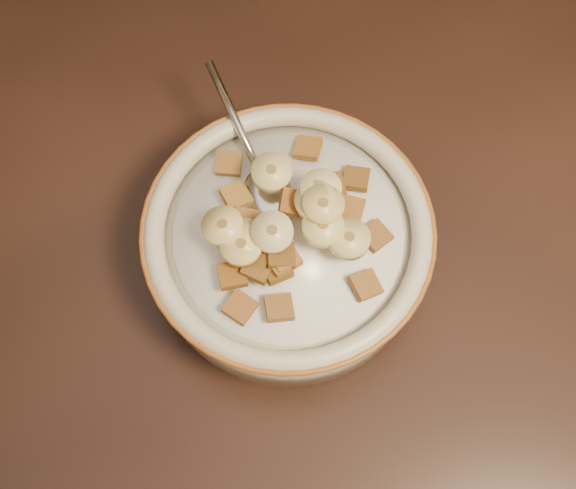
{
  "coord_description": "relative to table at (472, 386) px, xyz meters",
  "views": [
    {
      "loc": [
        -0.14,
        -0.13,
        1.31
      ],
      "look_at": [
        -0.15,
        0.09,
        0.78
      ],
      "focal_mm": 45.0,
      "sensor_mm": 36.0,
      "label": 1
    }
  ],
  "objects": [
    {
      "name": "cereal_square_0",
      "position": [
        -0.14,
        0.17,
        0.08
      ],
      "size": [
        0.02,
        0.02,
        0.01
      ],
      "primitive_type": "cube",
      "rotation": [
        0.08,
        0.18,
        2.96
      ],
      "color": "brown",
      "rests_on": "milk"
    },
    {
      "name": "cereal_square_8",
      "position": [
        -0.17,
        0.06,
        0.09
      ],
      "size": [
        0.03,
        0.03,
        0.01
      ],
      "primitive_type": "cube",
      "rotation": [
        -0.21,
        0.17,
        2.53
      ],
      "color": "brown",
      "rests_on": "milk"
    },
    {
      "name": "banana_slice_9",
      "position": [
        -0.16,
        0.08,
        0.1
      ],
      "size": [
        0.04,
        0.04,
        0.02
      ],
      "primitive_type": "cylinder",
      "rotation": [
        -0.09,
        -0.13,
        1.78
      ],
      "color": "beige",
      "rests_on": "milk"
    },
    {
      "name": "cereal_square_7",
      "position": [
        -0.1,
        0.14,
        0.08
      ],
      "size": [
        0.02,
        0.02,
        0.01
      ],
      "primitive_type": "cube",
      "rotation": [
        -0.04,
        0.11,
        1.44
      ],
      "color": "brown",
      "rests_on": "milk"
    },
    {
      "name": "banana_slice_6",
      "position": [
        -0.18,
        0.08,
        0.1
      ],
      "size": [
        0.04,
        0.04,
        0.01
      ],
      "primitive_type": "cylinder",
      "rotation": [
        0.13,
        0.07,
        2.29
      ],
      "color": "#EFD182",
      "rests_on": "milk"
    },
    {
      "name": "cereal_square_9",
      "position": [
        -0.16,
        0.03,
        0.08
      ],
      "size": [
        0.02,
        0.02,
        0.01
      ],
      "primitive_type": "cube",
      "rotation": [
        -0.14,
        0.1,
        0.19
      ],
      "color": "brown",
      "rests_on": "milk"
    },
    {
      "name": "banana_slice_5",
      "position": [
        -0.13,
        0.1,
        0.11
      ],
      "size": [
        0.04,
        0.04,
        0.01
      ],
      "primitive_type": "cylinder",
      "rotation": [
        0.08,
        -0.03,
        2.14
      ],
      "color": "#E8C880",
      "rests_on": "milk"
    },
    {
      "name": "cereal_square_4",
      "position": [
        -0.12,
        0.13,
        0.08
      ],
      "size": [
        0.02,
        0.02,
        0.01
      ],
      "primitive_type": "cube",
      "rotation": [
        -0.1,
        -0.01,
        1.83
      ],
      "color": "brown",
      "rests_on": "milk"
    },
    {
      "name": "banana_slice_4",
      "position": [
        -0.13,
        0.11,
        0.1
      ],
      "size": [
        0.04,
        0.04,
        0.02
      ],
      "primitive_type": "cylinder",
      "rotation": [
        -0.12,
        0.09,
        2.63
      ],
      "color": "#D0C17C",
      "rests_on": "milk"
    },
    {
      "name": "cereal_square_1",
      "position": [
        -0.16,
        0.06,
        0.09
      ],
      "size": [
        0.03,
        0.03,
        0.01
      ],
      "primitive_type": "cube",
      "rotation": [
        0.21,
        0.17,
        2.15
      ],
      "color": "brown",
      "rests_on": "milk"
    },
    {
      "name": "table",
      "position": [
        0.0,
        0.0,
        0.0
      ],
      "size": [
        1.42,
        0.94,
        0.04
      ],
      "primitive_type": "cube",
      "rotation": [
        0.0,
        0.0,
        0.03
      ],
      "color": "#331B13",
      "rests_on": "floor"
    },
    {
      "name": "banana_slice_2",
      "position": [
        -0.2,
        0.08,
        0.1
      ],
      "size": [
        0.04,
        0.04,
        0.02
      ],
      "primitive_type": "cylinder",
      "rotation": [
        -0.13,
        -0.13,
        0.55
      ],
      "color": "#D2B772",
      "rests_on": "milk"
    },
    {
      "name": "cereal_square_18",
      "position": [
        -0.15,
        0.11,
        0.09
      ],
      "size": [
        0.02,
        0.02,
        0.01
      ],
      "primitive_type": "cube",
      "rotation": [
        0.22,
        -0.02,
        1.49
      ],
      "color": "brown",
      "rests_on": "milk"
    },
    {
      "name": "cereal_square_12",
      "position": [
        -0.2,
        0.15,
        0.08
      ],
      "size": [
        0.02,
        0.02,
        0.01
      ],
      "primitive_type": "cube",
      "rotation": [
        0.01,
        -0.12,
        1.55
      ],
      "color": "#94622F",
      "rests_on": "milk"
    },
    {
      "name": "cereal_square_19",
      "position": [
        -0.16,
        0.07,
        0.09
      ],
      "size": [
        0.02,
        0.02,
        0.01
      ],
      "primitive_type": "cube",
      "rotation": [
        -0.08,
        0.18,
        0.1
      ],
      "color": "brown",
      "rests_on": "milk"
    },
    {
      "name": "cereal_bowl",
      "position": [
        -0.15,
        0.09,
        0.05
      ],
      "size": [
        0.21,
        0.21,
        0.05
      ],
      "primitive_type": "cylinder",
      "color": "silver",
      "rests_on": "table"
    },
    {
      "name": "cereal_square_3",
      "position": [
        -0.19,
        0.12,
        0.08
      ],
      "size": [
        0.03,
        0.03,
        0.01
      ],
      "primitive_type": "cube",
      "rotation": [
        0.16,
        -0.04,
        2.13
      ],
      "color": "olive",
      "rests_on": "milk"
    },
    {
      "name": "banana_slice_1",
      "position": [
        -0.17,
        0.13,
        0.1
      ],
      "size": [
        0.03,
        0.03,
        0.01
      ],
      "primitive_type": "cylinder",
      "rotation": [
        -0.09,
        -0.02,
        3.05
      ],
      "color": "#EBD286",
      "rests_on": "milk"
    },
    {
      "name": "milk",
      "position": [
        -0.15,
        0.09,
        0.07
      ],
      "size": [
        0.18,
        0.18,
        0.0
      ],
      "primitive_type": "cylinder",
      "color": "white",
      "rests_on": "cereal_bowl"
    },
    {
      "name": "banana_slice_3",
      "position": [
        -0.18,
        0.08,
        0.1
      ],
      "size": [
        0.04,
        0.04,
        0.01
      ],
      "primitive_type": "cylinder",
      "rotation": [
        0.09,
        0.1,
        2.4
      ],
      "color": "#DAC18A",
      "rests_on": "milk"
    },
    {
      "name": "cereal_square_16",
      "position": [
        -0.18,
        0.03,
        0.08
      ],
      "size": [
        0.03,
        0.03,
        0.01
      ],
      "primitive_type": "cube",
      "rotation": [
        0.01,
        -0.08,
        2.61
      ],
      "color": "brown",
      "rests_on": "milk"
    },
    {
      "name": "floor",
      "position": [
        0.0,
        0.0,
        -0.78
      ],
      "size": [
        4.0,
        4.5,
        0.1
      ],
      "primitive_type": "cube",
      "color": "#422816",
      "rests_on": "ground"
    },
    {
      "name": "cereal_square_10",
      "position": [
        -0.19,
        0.09,
        0.09
      ],
      "size": [
        0.02,
        0.02,
        0.01
      ],
      "primitive_type": "cube",
      "rotation": [
        0.06,
        -0.02,
        3.0
      ],
      "color": "brown",
      "rests_on": "milk"
    },
    {
      "name": "cereal_square_11",
      "position": [
        -0.11,
        0.11,
        0.08
      ],
      "size": [
        0.02,
        0.02,
        0.01
      ],
      "primitive_type": "cube",
      "rotation": [
        -0.17,
        0.04,
        2.91
      ],
      "color": "brown",
      "rests_on": "milk"
    },
    {
      "name": "banana_slice_7",
      "position": [
        -0.19,
        0.07,
        0.1
      ],
      "size": [
        0.04,
        0.04,
        0.01
      ],
      "primitive_type": "cylinder",
      "rotation": [
        -0.08,
        0.02,
        2.51
      ],
      "color": "#C9BC69",
      "rests_on": "milk"
    },
    {
      "name": "cereal_square_2",
      "position": [
        -0.16,
        0.06,
        0.09
      ],
      "size": [
        0.03,
        0.03,
        0.01
      ],
      "primitive_type": "cube",
      "rotation": [
        0.1,
        0.13,
        2.23
      ],
      "color": "olive",
      "rests_on": "milk"
    },
    {
      "name": "cereal_square_6",
      "position": [
        -0.19,
        0.05,
        0.08
      ],
      "size": [
        0.02,
        0.03,
        0.01
      ],
      "primitive_type": "cube",
      "rotation": [
        -0.09,
        0.06,
        0.28
      ],
      "color": "brown",
      "rests_on": "milk"
    },
    {
      "name": "cereal_square_17",
      "position": [
        -0.17,
        0.09,
        0.09
      ],
      "size": [
        0.03,
        0.03,
        0.01
      ],
      "primitive_type": "cube",
      "rotation": [
        -0.24,
        0.01,
        2.16
      ],
      "color": "#98641C",
      "rests_on": "milk"
    },
    {
      "name": "banana_slice_0",
      "position": [
        -0.13,
        0.09,
        0.1
      ],
      "size": [
        0.04,
        0.04,
        0.01
      ],
      "primitive_type": "cylinder",
      "rotation": [
        0.03,
        0.07,
        2.16
      ],
      "color": "beige",
      "rests_on": "milk"
    },
    {
      "name": "cereal_square_5",
      "position": [
        -0.09,
        0.05,
        0.08
      ],
      "size": [
        0.03,
        0.03,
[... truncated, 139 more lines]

